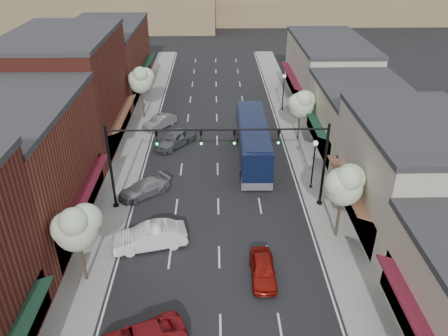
{
  "coord_description": "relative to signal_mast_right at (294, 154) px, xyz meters",
  "views": [
    {
      "loc": [
        -0.16,
        -20.53,
        19.47
      ],
      "look_at": [
        0.5,
        10.25,
        2.2
      ],
      "focal_mm": 35.0,
      "sensor_mm": 36.0,
      "label": 1
    }
  ],
  "objects": [
    {
      "name": "lamp_post_near",
      "position": [
        2.18,
        2.5,
        -1.62
      ],
      "size": [
        0.44,
        0.44,
        4.44
      ],
      "color": "black",
      "rests_on": "ground"
    },
    {
      "name": "bldg_right_midnear",
      "position": [
        8.1,
        -2.0,
        -0.72
      ],
      "size": [
        9.14,
        12.1,
        7.9
      ],
      "color": "#BEB5A3",
      "rests_on": "ground"
    },
    {
      "name": "sidewalk_left",
      "position": [
        -14.02,
        10.5,
        -4.55
      ],
      "size": [
        2.8,
        73.0,
        0.15
      ],
      "primitive_type": "cube",
      "color": "gray",
      "rests_on": "ground"
    },
    {
      "name": "bldg_right_midfar",
      "position": [
        8.08,
        10.0,
        -1.46
      ],
      "size": [
        9.14,
        12.1,
        6.4
      ],
      "color": "#BEB097",
      "rests_on": "ground"
    },
    {
      "name": "parked_car_b",
      "position": [
        -10.34,
        -4.77,
        -3.8
      ],
      "size": [
        5.26,
        2.82,
        1.65
      ],
      "primitive_type": "imported",
      "rotation": [
        0.0,
        0.0,
        -1.34
      ],
      "color": "white",
      "rests_on": "ground"
    },
    {
      "name": "signal_mast_right",
      "position": [
        0.0,
        0.0,
        0.0
      ],
      "size": [
        8.22,
        0.46,
        7.0
      ],
      "color": "black",
      "rests_on": "ground"
    },
    {
      "name": "tree_right_far",
      "position": [
        2.73,
        11.95,
        -0.63
      ],
      "size": [
        2.85,
        2.65,
        5.43
      ],
      "color": "#47382B",
      "rests_on": "ground"
    },
    {
      "name": "tree_left_far",
      "position": [
        -13.87,
        17.95,
        -0.02
      ],
      "size": [
        2.85,
        2.65,
        6.13
      ],
      "color": "#47382B",
      "rests_on": "ground"
    },
    {
      "name": "parked_car_e",
      "position": [
        -11.82,
        15.31,
        -3.95
      ],
      "size": [
        3.66,
        4.06,
        1.34
      ],
      "primitive_type": "imported",
      "rotation": [
        0.0,
        0.0,
        -0.68
      ],
      "color": "gray",
      "rests_on": "ground"
    },
    {
      "name": "bldg_left_midfar",
      "position": [
        -19.86,
        12.0,
        0.78
      ],
      "size": [
        10.14,
        14.1,
        10.9
      ],
      "color": "maroon",
      "rests_on": "ground"
    },
    {
      "name": "bldg_right_far",
      "position": [
        8.09,
        24.0,
        -0.96
      ],
      "size": [
        9.14,
        16.1,
        7.4
      ],
      "color": "#BEB5A3",
      "rests_on": "ground"
    },
    {
      "name": "parked_car_d",
      "position": [
        -9.82,
        10.81,
        -3.8
      ],
      "size": [
        4.52,
        4.97,
        1.64
      ],
      "primitive_type": "imported",
      "rotation": [
        0.0,
        0.0,
        -0.67
      ],
      "color": "#5B5E62",
      "rests_on": "ground"
    },
    {
      "name": "parked_car_c",
      "position": [
        -11.67,
        1.77,
        -3.98
      ],
      "size": [
        4.56,
        4.11,
        1.27
      ],
      "primitive_type": "imported",
      "rotation": [
        0.0,
        0.0,
        -0.91
      ],
      "color": "gray",
      "rests_on": "ground"
    },
    {
      "name": "red_hatchback",
      "position": [
        -2.9,
        -7.97,
        -3.97
      ],
      "size": [
        1.57,
        3.86,
        1.31
      ],
      "primitive_type": "imported",
      "rotation": [
        0.0,
        0.0,
        -0.01
      ],
      "color": "maroon",
      "rests_on": "ground"
    },
    {
      "name": "curb_right",
      "position": [
        1.38,
        10.5,
        -4.55
      ],
      "size": [
        0.25,
        73.0,
        0.17
      ],
      "primitive_type": "cube",
      "color": "gray",
      "rests_on": "ground"
    },
    {
      "name": "bldg_left_midnear",
      "position": [
        -19.85,
        -2.0,
        0.03
      ],
      "size": [
        10.14,
        14.1,
        9.4
      ],
      "color": "brown",
      "rests_on": "ground"
    },
    {
      "name": "coach_bus",
      "position": [
        -2.32,
        7.9,
        -2.72
      ],
      "size": [
        2.78,
        11.97,
        3.65
      ],
      "rotation": [
        0.0,
        0.0,
        -0.01
      ],
      "color": "black",
      "rests_on": "ground"
    },
    {
      "name": "tree_right_near",
      "position": [
        2.73,
        -4.05,
        -0.17
      ],
      "size": [
        2.85,
        2.65,
        5.95
      ],
      "color": "#47382B",
      "rests_on": "ground"
    },
    {
      "name": "hill_near",
      "position": [
        -30.62,
        70.0,
        -0.62
      ],
      "size": [
        50.0,
        20.0,
        8.0
      ],
      "primitive_type": "cube",
      "color": "#7A6647",
      "rests_on": "ground"
    },
    {
      "name": "bldg_left_far",
      "position": [
        -19.84,
        28.0,
        -0.46
      ],
      "size": [
        10.14,
        18.1,
        8.4
      ],
      "color": "brown",
      "rests_on": "ground"
    },
    {
      "name": "sidewalk_right",
      "position": [
        2.78,
        10.5,
        -4.55
      ],
      "size": [
        2.8,
        73.0,
        0.15
      ],
      "primitive_type": "cube",
      "color": "gray",
      "rests_on": "ground"
    },
    {
      "name": "signal_mast_left",
      "position": [
        -11.24,
        0.0,
        0.0
      ],
      "size": [
        8.22,
        0.46,
        7.0
      ],
      "color": "black",
      "rests_on": "ground"
    },
    {
      "name": "curb_left",
      "position": [
        -12.62,
        10.5,
        -4.55
      ],
      "size": [
        0.25,
        73.0,
        0.17
      ],
      "primitive_type": "cube",
      "color": "gray",
      "rests_on": "ground"
    },
    {
      "name": "ground",
      "position": [
        -5.62,
        -8.0,
        -4.62
      ],
      "size": [
        160.0,
        160.0,
        0.0
      ],
      "primitive_type": "plane",
      "color": "black",
      "rests_on": "ground"
    },
    {
      "name": "tree_left_near",
      "position": [
        -13.87,
        -8.05,
        -0.4
      ],
      "size": [
        2.85,
        2.65,
        5.69
      ],
      "color": "#47382B",
      "rests_on": "ground"
    },
    {
      "name": "lamp_post_far",
      "position": [
        2.18,
        20.0,
        -1.62
      ],
      "size": [
        0.44,
        0.44,
        4.44
      ],
      "color": "black",
      "rests_on": "ground"
    }
  ]
}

